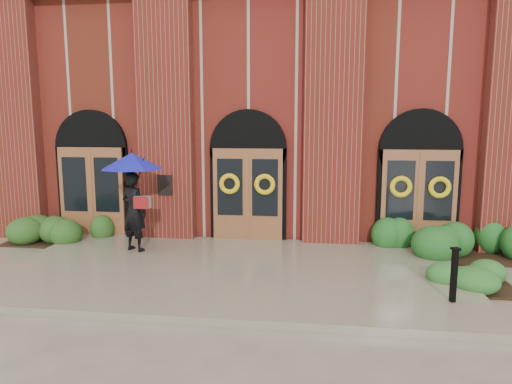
% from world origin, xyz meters
% --- Properties ---
extents(ground, '(90.00, 90.00, 0.00)m').
position_xyz_m(ground, '(0.00, 0.00, 0.00)').
color(ground, gray).
rests_on(ground, ground).
extents(landing, '(10.00, 5.30, 0.15)m').
position_xyz_m(landing, '(0.00, 0.15, 0.07)').
color(landing, gray).
rests_on(landing, ground).
extents(church_building, '(16.20, 12.53, 7.00)m').
position_xyz_m(church_building, '(0.00, 8.78, 3.50)').
color(church_building, maroon).
rests_on(church_building, ground).
extents(man_with_umbrella, '(2.02, 2.02, 2.46)m').
position_xyz_m(man_with_umbrella, '(-2.64, 1.23, 1.87)').
color(man_with_umbrella, black).
rests_on(man_with_umbrella, landing).
extents(metal_post, '(0.17, 0.17, 1.00)m').
position_xyz_m(metal_post, '(4.30, -1.25, 0.67)').
color(metal_post, black).
rests_on(metal_post, landing).
extents(hedge_wall_left, '(2.77, 1.11, 0.71)m').
position_xyz_m(hedge_wall_left, '(-5.20, 2.20, 0.36)').
color(hedge_wall_left, '#264B19').
rests_on(hedge_wall_left, ground).
extents(hedge_wall_right, '(3.28, 1.31, 0.84)m').
position_xyz_m(hedge_wall_right, '(5.20, 2.20, 0.42)').
color(hedge_wall_right, '#1F551E').
rests_on(hedge_wall_right, ground).
extents(hedge_front_right, '(1.36, 1.17, 0.48)m').
position_xyz_m(hedge_front_right, '(5.10, 0.00, 0.24)').
color(hedge_front_right, '#286123').
rests_on(hedge_front_right, ground).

